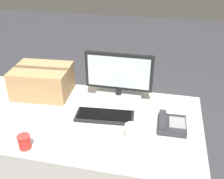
{
  "coord_description": "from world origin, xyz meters",
  "views": [
    {
      "loc": [
        0.61,
        -1.41,
        1.8
      ],
      "look_at": [
        0.26,
        0.17,
        0.9
      ],
      "focal_mm": 42.0,
      "sensor_mm": 36.0,
      "label": 1
    }
  ],
  "objects_px": {
    "keyboard": "(105,116)",
    "cardboard_box": "(43,81)",
    "paper_cup_left": "(24,142)",
    "spoon": "(69,144)",
    "desk_phone": "(171,124)",
    "monitor": "(119,82)",
    "paper_cup_right": "(131,132)"
  },
  "relations": [
    {
      "from": "paper_cup_left",
      "to": "paper_cup_right",
      "type": "distance_m",
      "value": 0.63
    },
    {
      "from": "spoon",
      "to": "cardboard_box",
      "type": "height_order",
      "value": "cardboard_box"
    },
    {
      "from": "monitor",
      "to": "paper_cup_left",
      "type": "height_order",
      "value": "monitor"
    },
    {
      "from": "cardboard_box",
      "to": "monitor",
      "type": "bearing_deg",
      "value": 4.32
    },
    {
      "from": "desk_phone",
      "to": "paper_cup_right",
      "type": "distance_m",
      "value": 0.29
    },
    {
      "from": "paper_cup_left",
      "to": "cardboard_box",
      "type": "bearing_deg",
      "value": 105.52
    },
    {
      "from": "paper_cup_right",
      "to": "cardboard_box",
      "type": "xyz_separation_m",
      "value": [
        -0.77,
        0.41,
        0.06
      ]
    },
    {
      "from": "monitor",
      "to": "cardboard_box",
      "type": "height_order",
      "value": "monitor"
    },
    {
      "from": "paper_cup_right",
      "to": "spoon",
      "type": "distance_m",
      "value": 0.38
    },
    {
      "from": "desk_phone",
      "to": "cardboard_box",
      "type": "relative_size",
      "value": 0.45
    },
    {
      "from": "keyboard",
      "to": "desk_phone",
      "type": "distance_m",
      "value": 0.44
    },
    {
      "from": "desk_phone",
      "to": "spoon",
      "type": "relative_size",
      "value": 1.5
    },
    {
      "from": "desk_phone",
      "to": "monitor",
      "type": "bearing_deg",
      "value": 143.24
    },
    {
      "from": "monitor",
      "to": "desk_phone",
      "type": "height_order",
      "value": "monitor"
    },
    {
      "from": "desk_phone",
      "to": "paper_cup_left",
      "type": "xyz_separation_m",
      "value": [
        -0.83,
        -0.38,
        0.02
      ]
    },
    {
      "from": "desk_phone",
      "to": "paper_cup_right",
      "type": "height_order",
      "value": "paper_cup_right"
    },
    {
      "from": "keyboard",
      "to": "desk_phone",
      "type": "bearing_deg",
      "value": -7.19
    },
    {
      "from": "paper_cup_left",
      "to": "spoon",
      "type": "xyz_separation_m",
      "value": [
        0.24,
        0.08,
        -0.04
      ]
    },
    {
      "from": "monitor",
      "to": "paper_cup_right",
      "type": "bearing_deg",
      "value": -69.72
    },
    {
      "from": "monitor",
      "to": "keyboard",
      "type": "distance_m",
      "value": 0.3
    },
    {
      "from": "monitor",
      "to": "cardboard_box",
      "type": "relative_size",
      "value": 1.12
    },
    {
      "from": "paper_cup_left",
      "to": "paper_cup_right",
      "type": "relative_size",
      "value": 0.84
    },
    {
      "from": "desk_phone",
      "to": "cardboard_box",
      "type": "distance_m",
      "value": 1.03
    },
    {
      "from": "keyboard",
      "to": "monitor",
      "type": "bearing_deg",
      "value": 75.89
    },
    {
      "from": "monitor",
      "to": "keyboard",
      "type": "bearing_deg",
      "value": -99.18
    },
    {
      "from": "paper_cup_left",
      "to": "paper_cup_right",
      "type": "bearing_deg",
      "value": 19.56
    },
    {
      "from": "monitor",
      "to": "cardboard_box",
      "type": "distance_m",
      "value": 0.6
    },
    {
      "from": "keyboard",
      "to": "paper_cup_right",
      "type": "relative_size",
      "value": 3.9
    },
    {
      "from": "paper_cup_left",
      "to": "spoon",
      "type": "bearing_deg",
      "value": 19.42
    },
    {
      "from": "spoon",
      "to": "cardboard_box",
      "type": "xyz_separation_m",
      "value": [
        -0.41,
        0.54,
        0.11
      ]
    },
    {
      "from": "monitor",
      "to": "paper_cup_right",
      "type": "height_order",
      "value": "monitor"
    },
    {
      "from": "keyboard",
      "to": "cardboard_box",
      "type": "height_order",
      "value": "cardboard_box"
    }
  ]
}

